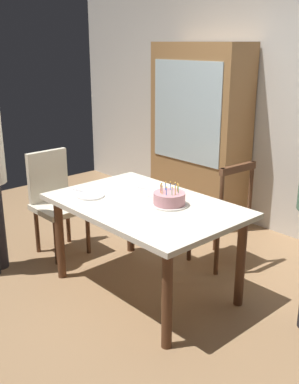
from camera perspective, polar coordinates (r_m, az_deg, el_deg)
name	(u,v)px	position (r m, az deg, el deg)	size (l,w,h in m)	color
ground	(145,289)	(3.77, -0.52, -12.06)	(6.40, 6.40, 0.00)	#93704C
back_wall	(286,106)	(4.73, 16.67, 10.22)	(6.40, 0.10, 2.60)	beige
dining_table	(145,214)	(3.48, -0.55, -2.82)	(1.47, 0.96, 0.74)	silver
birthday_cake	(169,199)	(3.39, 2.50, -0.89)	(0.28, 0.28, 0.17)	silver
plate_near_celebrant	(91,196)	(3.62, -7.38, -0.47)	(0.22, 0.22, 0.01)	white
plate_far_side	(159,194)	(3.64, 1.21, -0.23)	(0.22, 0.22, 0.01)	white
fork_near_celebrant	(80,191)	(3.76, -8.63, 0.11)	(0.18, 0.02, 0.01)	silver
fork_far_side	(147,189)	(3.76, -0.33, 0.34)	(0.18, 0.02, 0.01)	silver
chair_spindle_back	(220,215)	(4.04, 8.81, -2.88)	(0.47, 0.47, 0.95)	beige
chair_upholstered	(55,197)	(4.32, -11.69, -0.59)	(0.45, 0.44, 0.95)	beige
china_cabinet	(199,133)	(5.05, 6.25, 7.34)	(1.10, 0.45, 1.90)	#9E7042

